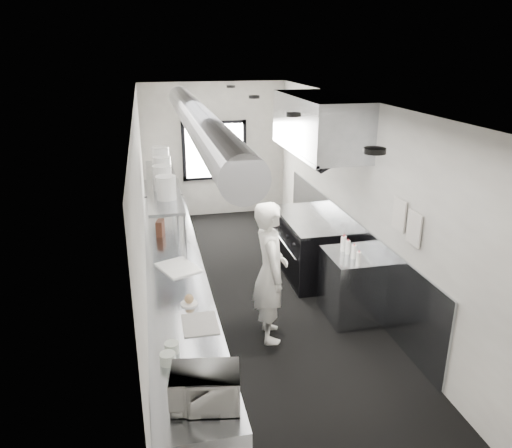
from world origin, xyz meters
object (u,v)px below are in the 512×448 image
small_plate (189,304)px  knife_block (160,228)px  cutting_board (178,267)px  exhaust_hood (318,124)px  deli_tub_b (172,347)px  microwave (205,388)px  prep_counter (177,296)px  squeeze_bottle_a (359,259)px  pass_shelf (163,184)px  squeeze_bottle_c (348,247)px  squeeze_bottle_e (344,242)px  deli_tub_a (168,358)px  plate_stack_a (166,188)px  plate_stack_d (161,160)px  squeeze_bottle_b (354,252)px  far_work_table (164,209)px  line_cook (270,272)px  range (310,246)px  plate_stack_b (162,178)px  squeeze_bottle_d (343,244)px  plate_stack_c (162,169)px  bottle_station (351,286)px

small_plate → knife_block: (-0.22, 2.12, 0.10)m
cutting_board → exhaust_hood: bearing=30.8°
deli_tub_b → microwave: bearing=-74.0°
exhaust_hood → prep_counter: bearing=-151.9°
deli_tub_b → squeeze_bottle_a: (2.37, 1.36, 0.04)m
exhaust_hood → microwave: (-2.18, -3.82, -1.35)m
pass_shelf → squeeze_bottle_c: 2.87m
exhaust_hood → squeeze_bottle_c: size_ratio=11.93×
squeeze_bottle_e → microwave: bearing=-129.5°
squeeze_bottle_e → deli_tub_a: bearing=-139.4°
plate_stack_a → plate_stack_d: bearing=90.4°
squeeze_bottle_b → deli_tub_a: bearing=-144.7°
far_work_table → squeeze_bottle_b: 4.63m
exhaust_hood → squeeze_bottle_b: 2.06m
knife_block → squeeze_bottle_a: (2.36, -1.59, -0.02)m
exhaust_hood → squeeze_bottle_e: (0.04, -1.13, -1.41)m
knife_block → squeeze_bottle_b: 2.75m
exhaust_hood → far_work_table: bearing=131.9°
knife_block → line_cook: bearing=-37.0°
exhaust_hood → range: bearing=180.0°
microwave → deli_tub_b: bearing=115.3°
range → pass_shelf: bearing=172.3°
range → cutting_board: size_ratio=3.01×
far_work_table → line_cook: line_cook is taller
line_cook → cutting_board: 1.14m
line_cook → squeeze_bottle_b: size_ratio=9.92×
far_work_table → deli_tub_a: deli_tub_a is taller
plate_stack_b → squeeze_bottle_d: (2.27, -1.14, -0.74)m
squeeze_bottle_e → small_plate: bearing=-152.9°
line_cook → squeeze_bottle_b: (1.13, 0.14, 0.10)m
prep_counter → plate_stack_b: bearing=92.7°
deli_tub_a → plate_stack_c: 3.71m
plate_stack_c → squeeze_bottle_d: size_ratio=1.83×
bottle_station → squeeze_bottle_a: bearing=-102.4°
prep_counter → far_work_table: size_ratio=5.00×
knife_block → plate_stack_a: (0.11, -0.44, 0.71)m
exhaust_hood → pass_shelf: exhaust_hood is taller
microwave → plate_stack_c: 4.25m
line_cook → squeeze_bottle_e: (1.16, 0.52, 0.09)m
deli_tub_b → plate_stack_b: (0.09, 2.98, 0.79)m
microwave → plate_stack_d: plate_stack_d is taller
small_plate → cutting_board: (-0.05, 0.94, 0.00)m
cutting_board → plate_stack_b: plate_stack_b is taller
range → cutting_board: 2.56m
far_work_table → microwave: 6.34m
knife_block → plate_stack_d: bearing=98.1°
plate_stack_b → squeeze_bottle_a: (2.28, -1.62, -0.75)m
line_cook → range: bearing=-28.0°
bottle_station → squeeze_bottle_d: 0.58m
pass_shelf → cutting_board: pass_shelf is taller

